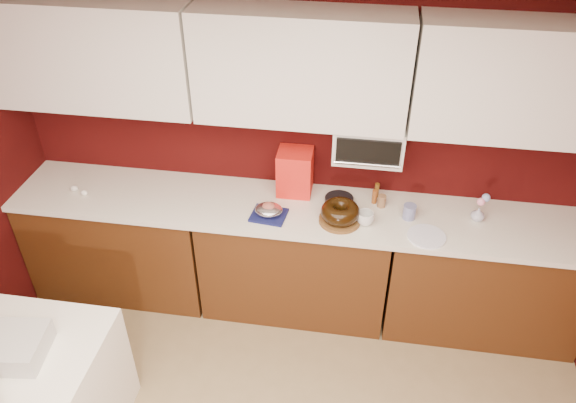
{
  "coord_description": "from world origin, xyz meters",
  "views": [
    {
      "loc": [
        0.42,
        -1.11,
        3.19
      ],
      "look_at": [
        -0.04,
        1.84,
        1.02
      ],
      "focal_mm": 35.0,
      "sensor_mm": 36.0,
      "label": 1
    }
  ],
  "objects_px": {
    "foil_ham_nest": "(269,210)",
    "blue_jar": "(409,212)",
    "bundt_cake": "(340,212)",
    "flower_vase": "(478,213)",
    "pandoro_box": "(295,172)",
    "newspaper_stack": "(10,347)",
    "toaster_oven": "(369,140)",
    "coffee_mug": "(365,217)",
    "dining_table": "(23,394)"
  },
  "relations": [
    {
      "from": "foil_ham_nest",
      "to": "newspaper_stack",
      "type": "bearing_deg",
      "value": -133.69
    },
    {
      "from": "bundt_cake",
      "to": "foil_ham_nest",
      "type": "bearing_deg",
      "value": -178.12
    },
    {
      "from": "newspaper_stack",
      "to": "blue_jar",
      "type": "bearing_deg",
      "value": 32.85
    },
    {
      "from": "coffee_mug",
      "to": "dining_table",
      "type": "bearing_deg",
      "value": -146.56
    },
    {
      "from": "newspaper_stack",
      "to": "coffee_mug",
      "type": "bearing_deg",
      "value": 34.52
    },
    {
      "from": "toaster_oven",
      "to": "bundt_cake",
      "type": "relative_size",
      "value": 1.75
    },
    {
      "from": "toaster_oven",
      "to": "pandoro_box",
      "type": "relative_size",
      "value": 1.38
    },
    {
      "from": "toaster_oven",
      "to": "flower_vase",
      "type": "distance_m",
      "value": 0.87
    },
    {
      "from": "flower_vase",
      "to": "bundt_cake",
      "type": "bearing_deg",
      "value": -169.86
    },
    {
      "from": "toaster_oven",
      "to": "foil_ham_nest",
      "type": "bearing_deg",
      "value": -155.02
    },
    {
      "from": "toaster_oven",
      "to": "pandoro_box",
      "type": "bearing_deg",
      "value": 176.24
    },
    {
      "from": "foil_ham_nest",
      "to": "blue_jar",
      "type": "distance_m",
      "value": 0.93
    },
    {
      "from": "pandoro_box",
      "to": "flower_vase",
      "type": "bearing_deg",
      "value": -7.22
    },
    {
      "from": "pandoro_box",
      "to": "coffee_mug",
      "type": "relative_size",
      "value": 2.94
    },
    {
      "from": "toaster_oven",
      "to": "bundt_cake",
      "type": "height_order",
      "value": "toaster_oven"
    },
    {
      "from": "flower_vase",
      "to": "pandoro_box",
      "type": "bearing_deg",
      "value": 173.45
    },
    {
      "from": "dining_table",
      "to": "newspaper_stack",
      "type": "bearing_deg",
      "value": -8.21
    },
    {
      "from": "blue_jar",
      "to": "flower_vase",
      "type": "xyz_separation_m",
      "value": [
        0.45,
        0.05,
        0.0
      ]
    },
    {
      "from": "pandoro_box",
      "to": "coffee_mug",
      "type": "bearing_deg",
      "value": -31.21
    },
    {
      "from": "flower_vase",
      "to": "newspaper_stack",
      "type": "height_order",
      "value": "flower_vase"
    },
    {
      "from": "bundt_cake",
      "to": "pandoro_box",
      "type": "height_order",
      "value": "pandoro_box"
    },
    {
      "from": "blue_jar",
      "to": "foil_ham_nest",
      "type": "bearing_deg",
      "value": -172.18
    },
    {
      "from": "pandoro_box",
      "to": "blue_jar",
      "type": "bearing_deg",
      "value": -14.24
    },
    {
      "from": "bundt_cake",
      "to": "flower_vase",
      "type": "distance_m",
      "value": 0.91
    },
    {
      "from": "pandoro_box",
      "to": "bundt_cake",
      "type": "bearing_deg",
      "value": -42.08
    },
    {
      "from": "bundt_cake",
      "to": "newspaper_stack",
      "type": "distance_m",
      "value": 2.07
    },
    {
      "from": "toaster_oven",
      "to": "pandoro_box",
      "type": "height_order",
      "value": "toaster_oven"
    },
    {
      "from": "toaster_oven",
      "to": "newspaper_stack",
      "type": "height_order",
      "value": "toaster_oven"
    },
    {
      "from": "bundt_cake",
      "to": "coffee_mug",
      "type": "distance_m",
      "value": 0.17
    },
    {
      "from": "dining_table",
      "to": "coffee_mug",
      "type": "bearing_deg",
      "value": 33.44
    },
    {
      "from": "toaster_oven",
      "to": "bundt_cake",
      "type": "bearing_deg",
      "value": -117.73
    },
    {
      "from": "pandoro_box",
      "to": "flower_vase",
      "type": "height_order",
      "value": "pandoro_box"
    },
    {
      "from": "toaster_oven",
      "to": "pandoro_box",
      "type": "xyz_separation_m",
      "value": [
        -0.49,
        0.03,
        -0.31
      ]
    },
    {
      "from": "coffee_mug",
      "to": "newspaper_stack",
      "type": "xyz_separation_m",
      "value": [
        -1.81,
        -1.25,
        -0.14
      ]
    },
    {
      "from": "dining_table",
      "to": "bundt_cake",
      "type": "height_order",
      "value": "bundt_cake"
    },
    {
      "from": "bundt_cake",
      "to": "flower_vase",
      "type": "height_order",
      "value": "bundt_cake"
    },
    {
      "from": "pandoro_box",
      "to": "newspaper_stack",
      "type": "distance_m",
      "value": 2.04
    },
    {
      "from": "pandoro_box",
      "to": "dining_table",
      "type": "bearing_deg",
      "value": -132.23
    },
    {
      "from": "pandoro_box",
      "to": "coffee_mug",
      "type": "distance_m",
      "value": 0.6
    },
    {
      "from": "toaster_oven",
      "to": "newspaper_stack",
      "type": "xyz_separation_m",
      "value": [
        -1.79,
        -1.51,
        -0.56
      ]
    },
    {
      "from": "foil_ham_nest",
      "to": "blue_jar",
      "type": "bearing_deg",
      "value": 7.82
    },
    {
      "from": "coffee_mug",
      "to": "blue_jar",
      "type": "relative_size",
      "value": 1.09
    },
    {
      "from": "newspaper_stack",
      "to": "dining_table",
      "type": "bearing_deg",
      "value": 171.79
    },
    {
      "from": "toaster_oven",
      "to": "coffee_mug",
      "type": "bearing_deg",
      "value": -85.22
    },
    {
      "from": "bundt_cake",
      "to": "newspaper_stack",
      "type": "xyz_separation_m",
      "value": [
        -1.65,
        -1.24,
        -0.17
      ]
    },
    {
      "from": "foil_ham_nest",
      "to": "pandoro_box",
      "type": "relative_size",
      "value": 0.57
    },
    {
      "from": "coffee_mug",
      "to": "flower_vase",
      "type": "relative_size",
      "value": 1.03
    },
    {
      "from": "pandoro_box",
      "to": "blue_jar",
      "type": "relative_size",
      "value": 3.21
    },
    {
      "from": "bundt_cake",
      "to": "coffee_mug",
      "type": "bearing_deg",
      "value": 1.05
    },
    {
      "from": "flower_vase",
      "to": "blue_jar",
      "type": "bearing_deg",
      "value": -173.72
    }
  ]
}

